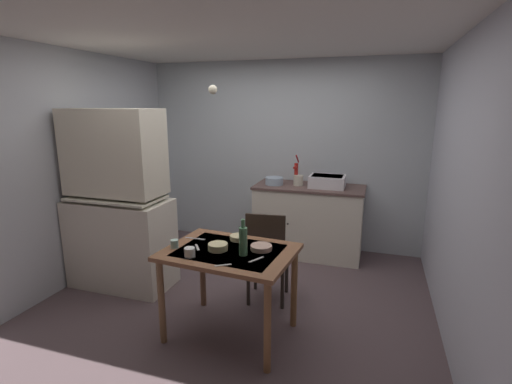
{
  "coord_description": "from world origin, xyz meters",
  "views": [
    {
      "loc": [
        1.25,
        -3.3,
        1.97
      ],
      "look_at": [
        0.15,
        0.13,
        1.12
      ],
      "focal_mm": 26.42,
      "sensor_mm": 36.0,
      "label": 1
    }
  ],
  "objects_px": {
    "dining_table": "(230,262)",
    "chair_far_side": "(267,255)",
    "hutch_cabinet": "(119,206)",
    "teacup_cream": "(190,252)",
    "hand_pump": "(296,172)",
    "sink_basin": "(327,181)",
    "glass_bottle": "(243,240)",
    "serving_bowl_wide": "(218,247)",
    "mixing_bowl_counter": "(275,181)"
  },
  "relations": [
    {
      "from": "hutch_cabinet",
      "to": "dining_table",
      "type": "distance_m",
      "value": 1.58
    },
    {
      "from": "hutch_cabinet",
      "to": "teacup_cream",
      "type": "relative_size",
      "value": 22.2
    },
    {
      "from": "hutch_cabinet",
      "to": "serving_bowl_wide",
      "type": "distance_m",
      "value": 1.49
    },
    {
      "from": "hutch_cabinet",
      "to": "chair_far_side",
      "type": "xyz_separation_m",
      "value": [
        1.63,
        0.11,
        -0.39
      ]
    },
    {
      "from": "mixing_bowl_counter",
      "to": "dining_table",
      "type": "xyz_separation_m",
      "value": [
        0.14,
        -1.94,
        -0.31
      ]
    },
    {
      "from": "hutch_cabinet",
      "to": "hand_pump",
      "type": "xyz_separation_m",
      "value": [
        1.6,
        1.53,
        0.2
      ]
    },
    {
      "from": "sink_basin",
      "to": "glass_bottle",
      "type": "xyz_separation_m",
      "value": [
        -0.39,
        -2.06,
        -0.11
      ]
    },
    {
      "from": "chair_far_side",
      "to": "hand_pump",
      "type": "bearing_deg",
      "value": 91.02
    },
    {
      "from": "teacup_cream",
      "to": "hutch_cabinet",
      "type": "bearing_deg",
      "value": 149.01
    },
    {
      "from": "serving_bowl_wide",
      "to": "sink_basin",
      "type": "bearing_deg",
      "value": 72.65
    },
    {
      "from": "mixing_bowl_counter",
      "to": "dining_table",
      "type": "height_order",
      "value": "mixing_bowl_counter"
    },
    {
      "from": "dining_table",
      "to": "chair_far_side",
      "type": "xyz_separation_m",
      "value": [
        0.15,
        0.62,
        -0.16
      ]
    },
    {
      "from": "hutch_cabinet",
      "to": "sink_basin",
      "type": "xyz_separation_m",
      "value": [
        2.01,
        1.48,
        0.11
      ]
    },
    {
      "from": "sink_basin",
      "to": "mixing_bowl_counter",
      "type": "xyz_separation_m",
      "value": [
        -0.68,
        -0.05,
        -0.03
      ]
    },
    {
      "from": "glass_bottle",
      "to": "mixing_bowl_counter",
      "type": "bearing_deg",
      "value": 98.07
    },
    {
      "from": "sink_basin",
      "to": "glass_bottle",
      "type": "distance_m",
      "value": 2.09
    },
    {
      "from": "hand_pump",
      "to": "mixing_bowl_counter",
      "type": "relative_size",
      "value": 1.67
    },
    {
      "from": "sink_basin",
      "to": "teacup_cream",
      "type": "distance_m",
      "value": 2.36
    },
    {
      "from": "hand_pump",
      "to": "hutch_cabinet",
      "type": "bearing_deg",
      "value": -136.38
    },
    {
      "from": "chair_far_side",
      "to": "glass_bottle",
      "type": "distance_m",
      "value": 0.79
    },
    {
      "from": "dining_table",
      "to": "hand_pump",
      "type": "bearing_deg",
      "value": 86.52
    },
    {
      "from": "hutch_cabinet",
      "to": "mixing_bowl_counter",
      "type": "relative_size",
      "value": 8.22
    },
    {
      "from": "chair_far_side",
      "to": "glass_bottle",
      "type": "xyz_separation_m",
      "value": [
        -0.0,
        -0.68,
        0.39
      ]
    },
    {
      "from": "sink_basin",
      "to": "mixing_bowl_counter",
      "type": "height_order",
      "value": "sink_basin"
    },
    {
      "from": "sink_basin",
      "to": "chair_far_side",
      "type": "bearing_deg",
      "value": -105.81
    },
    {
      "from": "dining_table",
      "to": "serving_bowl_wide",
      "type": "relative_size",
      "value": 6.79
    },
    {
      "from": "mixing_bowl_counter",
      "to": "serving_bowl_wide",
      "type": "xyz_separation_m",
      "value": [
        0.05,
        -1.97,
        -0.17
      ]
    },
    {
      "from": "mixing_bowl_counter",
      "to": "teacup_cream",
      "type": "height_order",
      "value": "mixing_bowl_counter"
    },
    {
      "from": "hutch_cabinet",
      "to": "hand_pump",
      "type": "distance_m",
      "value": 2.22
    },
    {
      "from": "sink_basin",
      "to": "dining_table",
      "type": "bearing_deg",
      "value": -105.12
    },
    {
      "from": "serving_bowl_wide",
      "to": "dining_table",
      "type": "bearing_deg",
      "value": 15.28
    },
    {
      "from": "hand_pump",
      "to": "teacup_cream",
      "type": "distance_m",
      "value": 2.31
    },
    {
      "from": "glass_bottle",
      "to": "chair_far_side",
      "type": "bearing_deg",
      "value": 89.68
    },
    {
      "from": "dining_table",
      "to": "glass_bottle",
      "type": "distance_m",
      "value": 0.28
    },
    {
      "from": "hand_pump",
      "to": "serving_bowl_wide",
      "type": "relative_size",
      "value": 2.37
    },
    {
      "from": "hutch_cabinet",
      "to": "chair_far_side",
      "type": "height_order",
      "value": "hutch_cabinet"
    },
    {
      "from": "hand_pump",
      "to": "glass_bottle",
      "type": "xyz_separation_m",
      "value": [
        0.02,
        -2.1,
        -0.2
      ]
    },
    {
      "from": "hutch_cabinet",
      "to": "mixing_bowl_counter",
      "type": "xyz_separation_m",
      "value": [
        1.34,
        1.43,
        0.08
      ]
    },
    {
      "from": "dining_table",
      "to": "mixing_bowl_counter",
      "type": "bearing_deg",
      "value": 94.09
    },
    {
      "from": "mixing_bowl_counter",
      "to": "glass_bottle",
      "type": "relative_size",
      "value": 0.78
    },
    {
      "from": "dining_table",
      "to": "teacup_cream",
      "type": "bearing_deg",
      "value": -137.81
    },
    {
      "from": "sink_basin",
      "to": "chair_far_side",
      "type": "distance_m",
      "value": 1.51
    },
    {
      "from": "hutch_cabinet",
      "to": "chair_far_side",
      "type": "bearing_deg",
      "value": 3.71
    },
    {
      "from": "sink_basin",
      "to": "serving_bowl_wide",
      "type": "relative_size",
      "value": 2.67
    },
    {
      "from": "sink_basin",
      "to": "dining_table",
      "type": "distance_m",
      "value": 2.09
    },
    {
      "from": "serving_bowl_wide",
      "to": "teacup_cream",
      "type": "relative_size",
      "value": 1.91
    },
    {
      "from": "chair_far_side",
      "to": "teacup_cream",
      "type": "bearing_deg",
      "value": -115.27
    },
    {
      "from": "hutch_cabinet",
      "to": "glass_bottle",
      "type": "height_order",
      "value": "hutch_cabinet"
    },
    {
      "from": "hutch_cabinet",
      "to": "serving_bowl_wide",
      "type": "bearing_deg",
      "value": -21.2
    },
    {
      "from": "serving_bowl_wide",
      "to": "teacup_cream",
      "type": "height_order",
      "value": "teacup_cream"
    }
  ]
}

